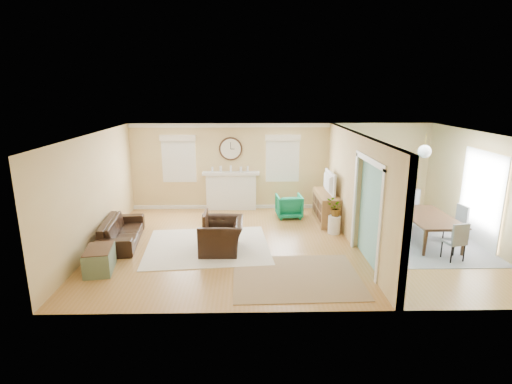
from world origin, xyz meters
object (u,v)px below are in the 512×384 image
sofa (122,231)px  dining_table (429,229)px  green_chair (289,206)px  credenza (326,207)px  eames_chair (222,236)px

sofa → dining_table: bearing=-97.3°
sofa → green_chair: size_ratio=2.77×
green_chair → credenza: credenza is taller
credenza → dining_table: 2.71m
eames_chair → credenza: size_ratio=0.72×
sofa → dining_table: dining_table is taller
eames_chair → green_chair: 3.01m
green_chair → credenza: 1.06m
green_chair → dining_table: 3.73m
green_chair → credenza: bearing=155.4°
dining_table → green_chair: bearing=57.1°
eames_chair → green_chair: size_ratio=1.52×
eames_chair → dining_table: bearing=95.3°
credenza → dining_table: size_ratio=0.82×
sofa → dining_table: 7.32m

